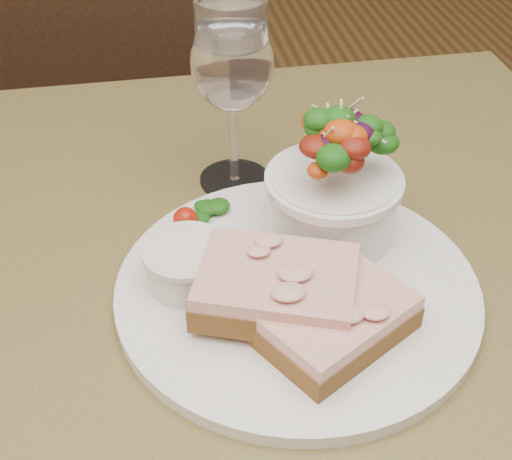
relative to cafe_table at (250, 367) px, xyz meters
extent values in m
cube|color=#443E1D|center=(0.00, 0.00, 0.08)|extent=(0.80, 0.80, 0.04)
cylinder|color=black|center=(0.34, 0.34, -0.29)|extent=(0.05, 0.05, 0.71)
cube|color=black|center=(-0.10, 0.78, -0.20)|extent=(0.46, 0.46, 0.04)
cube|color=black|center=(-0.12, 0.59, 0.03)|extent=(0.42, 0.08, 0.45)
cube|color=black|center=(-0.10, 0.78, -0.42)|extent=(0.39, 0.39, 0.45)
cylinder|color=silver|center=(0.04, -0.02, 0.11)|extent=(0.30, 0.30, 0.01)
cube|color=#442B12|center=(0.05, -0.07, 0.12)|extent=(0.14, 0.13, 0.02)
cube|color=beige|center=(0.05, -0.07, 0.14)|extent=(0.14, 0.13, 0.01)
cube|color=#442B12|center=(0.01, -0.04, 0.13)|extent=(0.14, 0.13, 0.02)
cube|color=beige|center=(0.01, -0.04, 0.15)|extent=(0.14, 0.12, 0.01)
cylinder|color=silver|center=(-0.05, 0.00, 0.13)|extent=(0.07, 0.07, 0.04)
cylinder|color=olive|center=(-0.05, 0.00, 0.15)|extent=(0.06, 0.06, 0.01)
cylinder|color=silver|center=(0.08, 0.04, 0.14)|extent=(0.11, 0.11, 0.06)
ellipsoid|color=#0C3509|center=(0.08, 0.04, 0.20)|extent=(0.10, 0.10, 0.06)
ellipsoid|color=#0C3509|center=(-0.03, 0.08, 0.12)|extent=(0.04, 0.04, 0.01)
sphere|color=#941508|center=(-0.04, 0.07, 0.12)|extent=(0.02, 0.02, 0.02)
cylinder|color=white|center=(0.01, 0.16, 0.10)|extent=(0.07, 0.07, 0.00)
cylinder|color=white|center=(0.01, 0.16, 0.15)|extent=(0.01, 0.01, 0.09)
ellipsoid|color=white|center=(0.01, 0.16, 0.23)|extent=(0.08, 0.08, 0.09)
camera|label=1|loc=(-0.07, -0.43, 0.51)|focal=50.00mm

